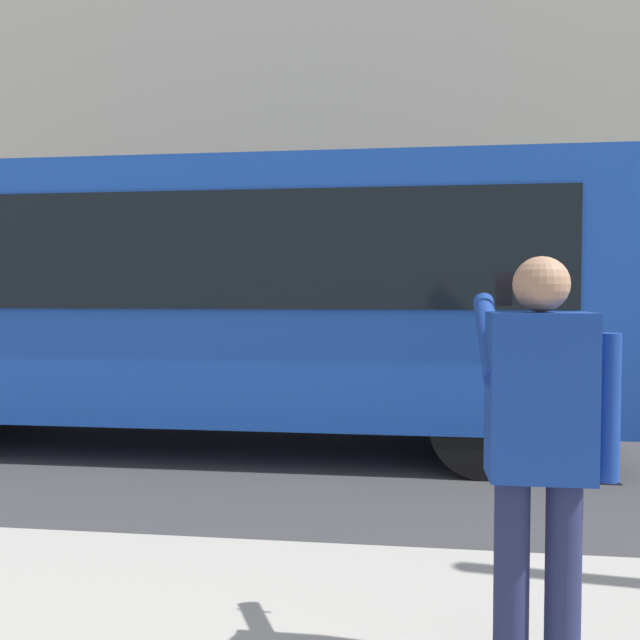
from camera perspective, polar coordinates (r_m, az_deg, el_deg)
The scene contains 4 objects.
ground_plane at distance 7.75m, azimuth 5.67°, elevation -10.32°, with size 60.00×60.00×0.00m, color #38383A.
building_facade_far at distance 14.98m, azimuth 6.61°, elevation 19.00°, with size 28.00×1.55×12.00m.
red_bus at distance 7.68m, azimuth -10.21°, elevation 2.19°, with size 9.05×2.54×3.08m.
pedestrian_photographer at distance 2.83m, azimuth 18.22°, elevation -9.32°, with size 0.53×0.52×1.70m.
Camera 1 is at (-0.20, 7.56, 1.71)m, focal length 37.56 mm.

